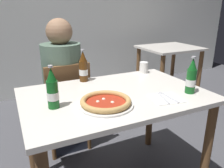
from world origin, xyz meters
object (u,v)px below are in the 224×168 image
object	(u,v)px
dining_table_main	(115,109)
paper_cup	(144,67)
napkin_with_cutlery	(166,98)
chair_behind_table	(66,102)
beer_bottle_left	(53,90)
diner_seated	(64,90)
beer_bottle_center	(83,68)
pizza_margherita_near	(106,102)
beer_bottle_right	(191,78)
dining_table_background	(169,58)

from	to	relation	value
dining_table_main	paper_cup	xyz separation A→B (m)	(0.44, 0.33, 0.16)
dining_table_main	napkin_with_cutlery	distance (m)	0.35
chair_behind_table	beer_bottle_left	size ratio (longest dim) A/B	3.44
diner_seated	paper_cup	xyz separation A→B (m)	(0.63, -0.33, 0.21)
beer_bottle_center	napkin_with_cutlery	xyz separation A→B (m)	(0.35, -0.56, -0.10)
napkin_with_cutlery	dining_table_main	bearing A→B (deg)	138.46
pizza_margherita_near	napkin_with_cutlery	world-z (taller)	pizza_margherita_near
dining_table_main	beer_bottle_right	world-z (taller)	beer_bottle_right
dining_table_background	beer_bottle_center	bearing A→B (deg)	-149.39
pizza_margherita_near	beer_bottle_right	size ratio (longest dim) A/B	1.30
napkin_with_cutlery	dining_table_background	bearing A→B (deg)	49.79
chair_behind_table	paper_cup	world-z (taller)	chair_behind_table
diner_seated	beer_bottle_left	distance (m)	0.79
dining_table_main	beer_bottle_right	bearing A→B (deg)	-24.27
diner_seated	beer_bottle_center	xyz separation A→B (m)	(0.09, -0.32, 0.27)
pizza_margherita_near	beer_bottle_left	size ratio (longest dim) A/B	1.30
diner_seated	paper_cup	bearing A→B (deg)	-27.24
dining_table_main	beer_bottle_left	distance (m)	0.47
paper_cup	napkin_with_cutlery	bearing A→B (deg)	-109.46
chair_behind_table	beer_bottle_center	world-z (taller)	beer_bottle_center
dining_table_main	chair_behind_table	distance (m)	0.66
beer_bottle_right	diner_seated	bearing A→B (deg)	126.74
beer_bottle_right	chair_behind_table	bearing A→B (deg)	128.26
dining_table_main	beer_bottle_left	xyz separation A→B (m)	(-0.41, -0.05, 0.22)
dining_table_main	beer_bottle_center	bearing A→B (deg)	106.74
beer_bottle_center	beer_bottle_right	size ratio (longest dim) A/B	1.00
beer_bottle_center	napkin_with_cutlery	distance (m)	0.66
beer_bottle_left	dining_table_background	bearing A→B (deg)	34.81
beer_bottle_left	paper_cup	bearing A→B (deg)	24.01
napkin_with_cutlery	paper_cup	xyz separation A→B (m)	(0.19, 0.55, 0.04)
paper_cup	dining_table_background	bearing A→B (deg)	41.67
dining_table_main	chair_behind_table	bearing A→B (deg)	107.26
dining_table_background	beer_bottle_right	distance (m)	1.88
dining_table_main	pizza_margherita_near	xyz separation A→B (m)	(-0.14, -0.15, 0.13)
beer_bottle_center	napkin_with_cutlery	size ratio (longest dim) A/B	1.18
chair_behind_table	napkin_with_cutlery	bearing A→B (deg)	115.12
chair_behind_table	dining_table_background	distance (m)	1.87
dining_table_background	beer_bottle_left	distance (m)	2.39
beer_bottle_left	beer_bottle_center	xyz separation A→B (m)	(0.31, 0.39, 0.00)
dining_table_background	beer_bottle_left	size ratio (longest dim) A/B	3.24
chair_behind_table	diner_seated	distance (m)	0.11
dining_table_main	beer_bottle_right	distance (m)	0.54
napkin_with_cutlery	diner_seated	bearing A→B (deg)	116.54
pizza_margherita_near	beer_bottle_left	world-z (taller)	beer_bottle_left
dining_table_background	pizza_margherita_near	world-z (taller)	pizza_margherita_near
dining_table_background	beer_bottle_left	xyz separation A→B (m)	(-1.95, -1.36, 0.26)
dining_table_background	diner_seated	bearing A→B (deg)	-159.43
pizza_margherita_near	beer_bottle_center	size ratio (longest dim) A/B	1.30
dining_table_background	beer_bottle_center	size ratio (longest dim) A/B	3.24
beer_bottle_right	paper_cup	size ratio (longest dim) A/B	2.60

